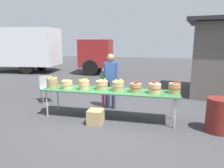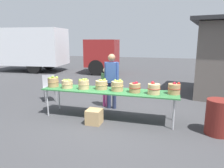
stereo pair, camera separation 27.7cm
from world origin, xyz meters
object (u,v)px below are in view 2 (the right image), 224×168
(apple_basket_red_1, at_px, (154,89))
(vendor_adult, at_px, (112,77))
(apple_basket_green_1, at_px, (67,84))
(trash_barrel, at_px, (218,117))
(market_table, at_px, (109,91))
(produce_crate, at_px, (94,117))
(apple_basket_green_4, at_px, (117,86))
(apple_basket_green_0, at_px, (53,82))
(folding_chair, at_px, (49,86))
(box_truck, at_px, (48,48))
(child_customer, at_px, (106,84))
(apple_basket_red_0, at_px, (135,88))
(apple_basket_green_3, at_px, (102,85))
(apple_basket_green_2, at_px, (84,84))
(apple_basket_red_2, at_px, (174,89))

(apple_basket_red_1, bearing_deg, vendor_adult, 146.64)
(apple_basket_green_1, distance_m, trash_barrel, 3.73)
(vendor_adult, xyz_separation_m, trash_barrel, (2.70, -1.05, -0.57))
(market_table, bearing_deg, produce_crate, -115.61)
(apple_basket_green_4, height_order, produce_crate, apple_basket_green_4)
(apple_basket_green_0, height_order, folding_chair, apple_basket_green_0)
(market_table, distance_m, box_truck, 9.32)
(market_table, bearing_deg, child_customer, 112.62)
(apple_basket_green_1, xyz_separation_m, apple_basket_red_0, (1.82, 0.04, 0.00))
(apple_basket_green_1, height_order, apple_basket_red_0, apple_basket_red_0)
(child_customer, bearing_deg, produce_crate, 115.24)
(apple_basket_green_0, distance_m, apple_basket_green_3, 1.38)
(apple_basket_green_2, distance_m, apple_basket_green_3, 0.47)
(apple_basket_green_0, xyz_separation_m, apple_basket_green_1, (0.45, -0.05, -0.02))
(apple_basket_green_2, relative_size, apple_basket_green_4, 0.93)
(apple_basket_green_2, bearing_deg, box_truck, 128.56)
(apple_basket_red_0, height_order, vendor_adult, vendor_adult)
(produce_crate, bearing_deg, apple_basket_green_0, 162.00)
(child_customer, bearing_deg, apple_basket_green_3, 119.84)
(apple_basket_red_1, xyz_separation_m, vendor_adult, (-1.29, 0.85, 0.07))
(folding_chair, bearing_deg, child_customer, -43.32)
(folding_chair, bearing_deg, apple_basket_red_0, -59.16)
(apple_basket_green_1, distance_m, vendor_adult, 1.31)
(box_truck, distance_m, produce_crate, 9.59)
(apple_basket_green_4, bearing_deg, market_table, 178.74)
(apple_basket_green_0, relative_size, apple_basket_green_3, 0.94)
(child_customer, bearing_deg, apple_basket_green_1, 70.75)
(apple_basket_green_4, height_order, apple_basket_red_0, apple_basket_green_4)
(vendor_adult, xyz_separation_m, produce_crate, (-0.07, -1.26, -0.78))
(apple_basket_green_3, xyz_separation_m, box_truck, (-6.00, 6.84, 0.62))
(apple_basket_red_0, bearing_deg, folding_chair, 161.85)
(apple_basket_green_0, distance_m, apple_basket_green_2, 0.92)
(market_table, relative_size, child_customer, 2.89)
(apple_basket_green_4, distance_m, apple_basket_red_2, 1.38)
(apple_basket_red_2, distance_m, produce_crate, 2.04)
(apple_basket_green_1, height_order, apple_basket_green_4, apple_basket_green_4)
(folding_chair, height_order, produce_crate, folding_chair)
(child_customer, bearing_deg, vendor_adult, 172.91)
(box_truck, bearing_deg, apple_basket_red_1, -49.27)
(vendor_adult, bearing_deg, child_customer, -28.37)
(apple_basket_red_2, bearing_deg, box_truck, 138.85)
(apple_basket_green_3, relative_size, folding_chair, 0.38)
(apple_basket_red_1, distance_m, trash_barrel, 1.51)
(apple_basket_green_0, bearing_deg, vendor_adult, 29.52)
(apple_basket_red_0, bearing_deg, box_truck, 134.86)
(apple_basket_green_3, bearing_deg, vendor_adult, 84.95)
(apple_basket_red_1, distance_m, apple_basket_red_2, 0.48)
(apple_basket_red_2, height_order, trash_barrel, apple_basket_red_2)
(apple_basket_green_0, relative_size, apple_basket_red_0, 1.05)
(apple_basket_green_4, distance_m, folding_chair, 2.82)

